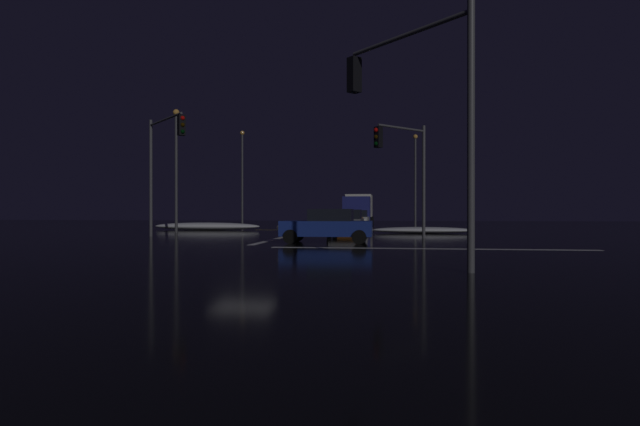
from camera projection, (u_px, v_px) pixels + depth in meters
ground at (243, 248)px, 20.79m from camera, size 120.00×120.00×0.10m
stop_line_north at (281, 238)px, 28.14m from camera, size 0.35×12.63×0.01m
centre_line_ns at (312, 230)px, 39.64m from camera, size 22.00×0.15×0.01m
crosswalk_bar_east at (430, 249)px, 19.80m from camera, size 12.63×0.40×0.01m
snow_bank_left_curb at (207, 226)px, 39.86m from camera, size 8.51×1.50×0.59m
snow_bank_right_curb at (423, 230)px, 33.73m from camera, size 6.71×1.50×0.42m
sedan_gray at (347, 223)px, 30.07m from camera, size 2.02×4.33×1.57m
sedan_orange at (349, 221)px, 36.52m from camera, size 2.02×4.33×1.57m
sedan_silver at (357, 219)px, 41.77m from camera, size 2.02×4.33×1.57m
box_truck at (359, 209)px, 48.44m from camera, size 2.68×8.28×3.08m
sedan_blue_crossing at (328, 226)px, 23.51m from camera, size 4.33×2.02×1.57m
traffic_signal_nw at (162, 153)px, 28.06m from camera, size 3.54×3.54×6.80m
traffic_signal_se at (415, 97)px, 13.39m from camera, size 3.27×3.27×6.50m
traffic_signal_ne at (405, 160)px, 26.60m from camera, size 2.73×2.73×6.11m
streetlamp_left_far at (242, 171)px, 50.66m from camera, size 0.44×0.44×9.53m
streetlamp_left_near at (176, 161)px, 34.80m from camera, size 0.44×0.44×8.48m
streetlamp_right_far at (415, 173)px, 48.42m from camera, size 0.44×0.44×8.83m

